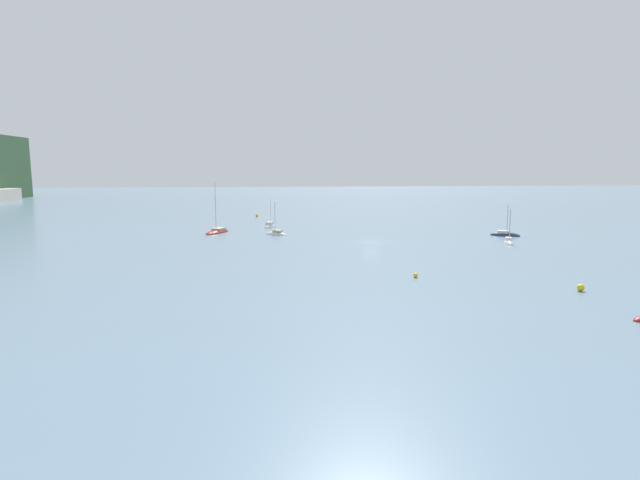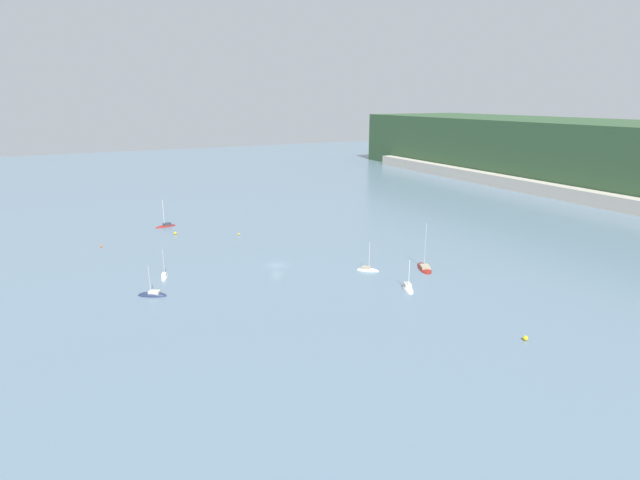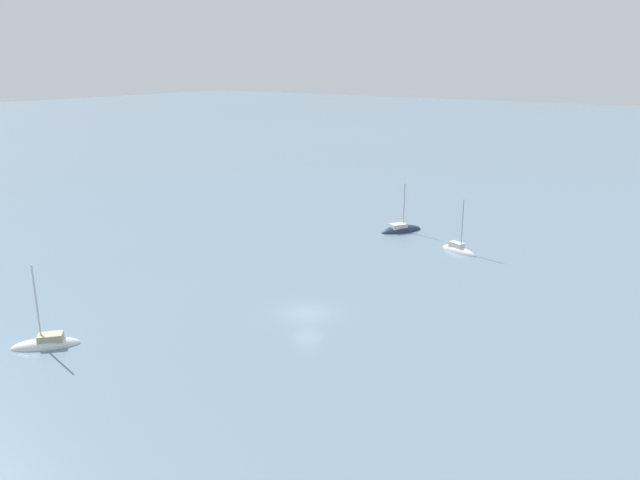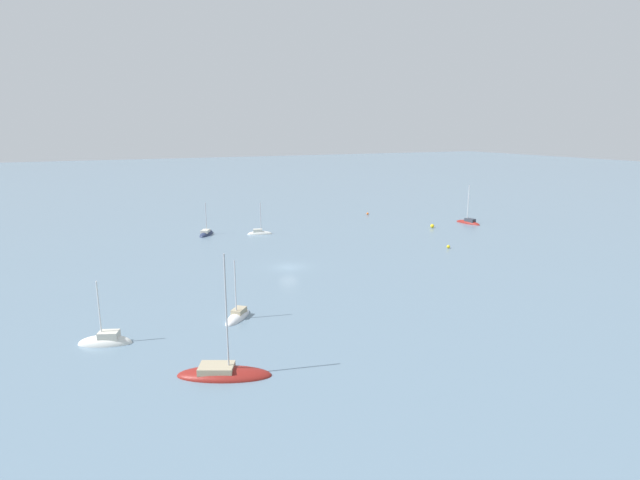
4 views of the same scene
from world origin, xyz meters
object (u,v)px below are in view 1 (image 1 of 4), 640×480
(sailboat_3, at_px, (270,227))
(sailboat_4, at_px, (509,243))
(sailboat_2, at_px, (217,232))
(mooring_buoy_2, at_px, (416,275))
(sailboat_1, at_px, (276,234))
(mooring_buoy_3, at_px, (581,288))
(mooring_buoy_0, at_px, (257,215))
(sailboat_0, at_px, (505,235))

(sailboat_3, distance_m, sailboat_4, 53.59)
(sailboat_2, height_order, mooring_buoy_2, sailboat_2)
(sailboat_1, bearing_deg, sailboat_2, 19.85)
(sailboat_3, relative_size, mooring_buoy_3, 8.99)
(sailboat_1, height_order, mooring_buoy_3, sailboat_1)
(mooring_buoy_2, bearing_deg, sailboat_3, 17.25)
(mooring_buoy_0, xyz_separation_m, mooring_buoy_3, (-93.89, -37.91, 0.00))
(sailboat_3, bearing_deg, mooring_buoy_0, 28.66)
(sailboat_0, height_order, sailboat_1, sailboat_1)
(mooring_buoy_3, bearing_deg, sailboat_3, 27.24)
(sailboat_0, xyz_separation_m, sailboat_3, (20.79, 48.10, 0.03))
(sailboat_1, relative_size, mooring_buoy_2, 12.70)
(sailboat_0, xyz_separation_m, mooring_buoy_3, (-45.85, 13.79, 0.33))
(sailboat_2, distance_m, mooring_buoy_0, 37.15)
(sailboat_4, relative_size, mooring_buoy_2, 11.94)
(sailboat_1, height_order, sailboat_2, sailboat_2)
(mooring_buoy_3, bearing_deg, mooring_buoy_2, 61.19)
(mooring_buoy_2, bearing_deg, sailboat_2, 31.19)
(sailboat_0, distance_m, mooring_buoy_0, 70.57)
(sailboat_3, xyz_separation_m, mooring_buoy_2, (-57.61, -17.89, 0.19))
(mooring_buoy_3, bearing_deg, sailboat_1, 32.19)
(sailboat_3, xyz_separation_m, mooring_buoy_0, (27.25, 3.59, 0.30))
(sailboat_0, relative_size, sailboat_1, 0.96)
(sailboat_4, bearing_deg, sailboat_2, -93.17)
(sailboat_2, relative_size, sailboat_4, 1.64)
(sailboat_0, xyz_separation_m, mooring_buoy_0, (48.04, 51.69, 0.33))
(sailboat_1, height_order, sailboat_3, sailboat_1)
(mooring_buoy_0, height_order, mooring_buoy_2, mooring_buoy_0)
(mooring_buoy_2, bearing_deg, sailboat_4, -44.05)
(sailboat_2, xyz_separation_m, mooring_buoy_0, (36.30, -7.91, 0.31))
(sailboat_2, relative_size, sailboat_3, 1.56)
(sailboat_2, bearing_deg, sailboat_0, 104.12)
(sailboat_0, height_order, sailboat_2, sailboat_2)
(sailboat_4, height_order, mooring_buoy_3, sailboat_4)
(sailboat_0, height_order, sailboat_3, sailboat_3)
(sailboat_2, height_order, mooring_buoy_3, sailboat_2)
(sailboat_2, bearing_deg, sailboat_1, 94.18)
(sailboat_0, distance_m, sailboat_1, 47.48)
(sailboat_4, height_order, mooring_buoy_2, sailboat_4)
(mooring_buoy_2, relative_size, mooring_buoy_3, 0.72)
(sailboat_0, height_order, sailboat_4, sailboat_0)
(sailboat_4, height_order, mooring_buoy_0, sailboat_4)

